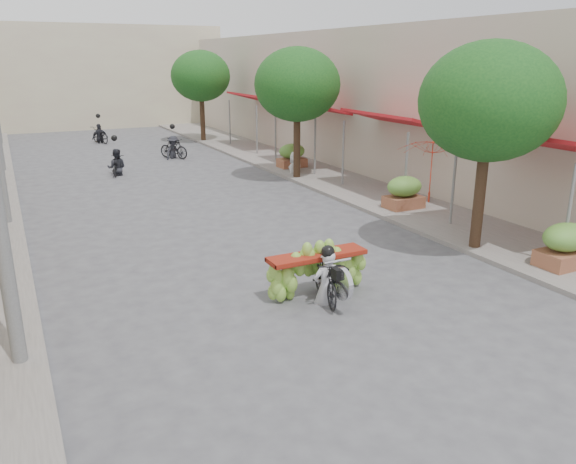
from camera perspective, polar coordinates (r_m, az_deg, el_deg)
The scene contains 16 objects.
ground at distance 9.36m, azimuth 11.59°, elevation -14.05°, with size 120.00×120.00×0.00m, color #56555B.
sidewalk_right at distance 24.86m, azimuth 3.11°, elevation 6.26°, with size 4.00×60.00×0.12m, color gray.
shophouse_row_right at distance 26.52m, azimuth 13.99°, elevation 12.89°, with size 9.77×40.00×6.00m.
far_building at distance 44.48m, azimuth -20.74°, elevation 14.55°, with size 20.00×6.00×7.00m, color beige.
street_tree_near at distance 14.68m, azimuth 19.77°, elevation 12.30°, with size 3.40×3.40×5.25m.
street_tree_mid at distance 22.77m, azimuth 0.93°, elevation 14.71°, with size 3.40×3.40×5.25m.
street_tree_far at distance 33.86m, azimuth -8.86°, elevation 15.37°, with size 3.40×3.40×5.25m.
produce_crate_near at distance 14.56m, azimuth 26.36°, elevation -0.91°, with size 1.20×0.88×1.16m.
produce_crate_mid at distance 18.60m, azimuth 11.72°, elevation 4.21°, with size 1.20×0.88×1.16m.
produce_crate_far at distance 25.23m, azimuth 0.40°, elevation 7.96°, with size 1.20×0.88×1.16m.
banana_motorbike at distance 11.57m, azimuth 3.48°, elevation -3.60°, with size 2.20×1.83×2.06m.
market_umbrella at distance 17.10m, azimuth 14.73°, elevation 9.19°, with size 2.72×2.72×1.93m.
pedestrian at distance 24.05m, azimuth 0.76°, elevation 8.15°, with size 0.99×0.89×1.73m.
bg_motorbike_a at distance 25.08m, azimuth -17.09°, elevation 7.31°, with size 0.97×1.50×1.95m.
bg_motorbike_b at distance 28.62m, azimuth -11.59°, elevation 8.98°, with size 1.37×1.71×1.95m.
bg_motorbike_c at distance 35.05m, azimuth -18.62°, elevation 9.83°, with size 1.09×1.78×1.95m.
Camera 1 is at (-5.14, -6.16, 4.82)m, focal length 35.00 mm.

